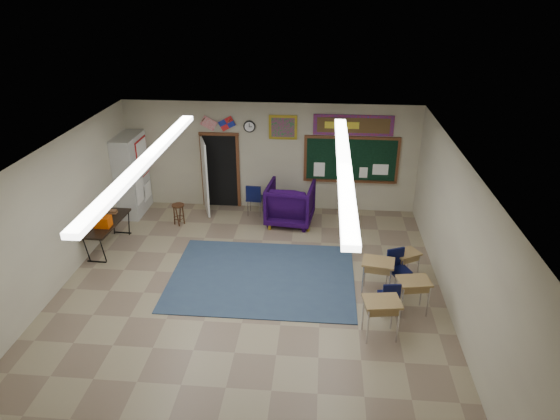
# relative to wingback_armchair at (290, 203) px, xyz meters

# --- Properties ---
(floor) EXTENTS (9.00, 9.00, 0.00)m
(floor) POSITION_rel_wingback_armchair_xyz_m (-0.62, -3.56, -0.55)
(floor) COLOR gray
(floor) RESTS_ON ground
(back_wall) EXTENTS (8.00, 0.04, 3.00)m
(back_wall) POSITION_rel_wingback_armchair_xyz_m (-0.62, 0.94, 0.95)
(back_wall) COLOR #BBB598
(back_wall) RESTS_ON floor
(left_wall) EXTENTS (0.04, 9.00, 3.00)m
(left_wall) POSITION_rel_wingback_armchair_xyz_m (-4.62, -3.56, 0.95)
(left_wall) COLOR #BBB598
(left_wall) RESTS_ON floor
(right_wall) EXTENTS (0.04, 9.00, 3.00)m
(right_wall) POSITION_rel_wingback_armchair_xyz_m (3.38, -3.56, 0.95)
(right_wall) COLOR #BBB598
(right_wall) RESTS_ON floor
(ceiling) EXTENTS (8.00, 9.00, 0.04)m
(ceiling) POSITION_rel_wingback_armchair_xyz_m (-0.62, -3.56, 2.45)
(ceiling) COLOR silver
(ceiling) RESTS_ON back_wall
(area_rug) EXTENTS (4.00, 3.00, 0.02)m
(area_rug) POSITION_rel_wingback_armchair_xyz_m (-0.42, -2.76, -0.54)
(area_rug) COLOR #2E4157
(area_rug) RESTS_ON floor
(fluorescent_strips) EXTENTS (3.86, 6.00, 0.10)m
(fluorescent_strips) POSITION_rel_wingback_armchair_xyz_m (-0.62, -3.56, 2.39)
(fluorescent_strips) COLOR white
(fluorescent_strips) RESTS_ON ceiling
(doorway) EXTENTS (1.10, 0.89, 2.16)m
(doorway) POSITION_rel_wingback_armchair_xyz_m (-2.12, 0.80, 0.51)
(doorway) COLOR black
(doorway) RESTS_ON back_wall
(chalkboard) EXTENTS (2.55, 0.14, 1.30)m
(chalkboard) POSITION_rel_wingback_armchair_xyz_m (1.58, 0.91, 0.91)
(chalkboard) COLOR #5D311A
(chalkboard) RESTS_ON back_wall
(bulletin_board) EXTENTS (2.10, 0.05, 0.55)m
(bulletin_board) POSITION_rel_wingback_armchair_xyz_m (1.58, 0.91, 1.90)
(bulletin_board) COLOR red
(bulletin_board) RESTS_ON back_wall
(framed_art_print) EXTENTS (0.75, 0.05, 0.65)m
(framed_art_print) POSITION_rel_wingback_armchair_xyz_m (-0.27, 0.91, 1.80)
(framed_art_print) COLOR #A88E20
(framed_art_print) RESTS_ON back_wall
(wall_clock) EXTENTS (0.32, 0.05, 0.32)m
(wall_clock) POSITION_rel_wingback_armchair_xyz_m (-1.17, 0.91, 1.80)
(wall_clock) COLOR black
(wall_clock) RESTS_ON back_wall
(wall_flags) EXTENTS (1.16, 0.06, 0.70)m
(wall_flags) POSITION_rel_wingback_armchair_xyz_m (-2.02, 0.88, 1.93)
(wall_flags) COLOR red
(wall_flags) RESTS_ON back_wall
(storage_cabinet) EXTENTS (0.59, 1.25, 2.20)m
(storage_cabinet) POSITION_rel_wingback_armchair_xyz_m (-4.33, 0.29, 0.54)
(storage_cabinet) COLOR #B9B9B4
(storage_cabinet) RESTS_ON floor
(wingback_armchair) EXTENTS (1.31, 1.34, 1.11)m
(wingback_armchair) POSITION_rel_wingback_armchair_xyz_m (0.00, 0.00, 0.00)
(wingback_armchair) COLOR black
(wingback_armchair) RESTS_ON floor
(student_chair_reading) EXTENTS (0.48, 0.48, 0.91)m
(student_chair_reading) POSITION_rel_wingback_armchair_xyz_m (-1.00, 0.43, -0.10)
(student_chair_reading) COLOR #080C32
(student_chair_reading) RESTS_ON floor
(student_chair_desk_a) EXTENTS (0.43, 0.43, 0.76)m
(student_chair_desk_a) POSITION_rel_wingback_armchair_xyz_m (2.16, -3.81, -0.17)
(student_chair_desk_a) COLOR #080C32
(student_chair_desk_a) RESTS_ON floor
(student_chair_desk_b) EXTENTS (0.57, 0.57, 0.87)m
(student_chair_desk_b) POSITION_rel_wingback_armchair_xyz_m (2.47, -2.95, -0.12)
(student_chair_desk_b) COLOR #080C32
(student_chair_desk_b) RESTS_ON floor
(student_desk_front_left) EXTENTS (0.71, 0.58, 0.77)m
(student_desk_front_left) POSITION_rel_wingback_armchair_xyz_m (2.01, -3.14, -0.12)
(student_desk_front_left) COLOR #987B47
(student_desk_front_left) RESTS_ON floor
(student_desk_front_right) EXTENTS (0.68, 0.63, 0.65)m
(student_desk_front_right) POSITION_rel_wingback_armchair_xyz_m (2.66, -2.53, -0.19)
(student_desk_front_right) COLOR #987B47
(student_desk_front_right) RESTS_ON floor
(student_desk_back_left) EXTENTS (0.72, 0.58, 0.78)m
(student_desk_back_left) POSITION_rel_wingback_armchair_xyz_m (1.94, -4.53, -0.12)
(student_desk_back_left) COLOR #987B47
(student_desk_back_left) RESTS_ON floor
(student_desk_back_right) EXTENTS (0.68, 0.56, 0.73)m
(student_desk_back_right) POSITION_rel_wingback_armchair_xyz_m (2.63, -3.73, -0.14)
(student_desk_back_right) COLOR #987B47
(student_desk_back_right) RESTS_ON floor
(folding_table) EXTENTS (0.62, 1.66, 0.93)m
(folding_table) POSITION_rel_wingback_armchair_xyz_m (-4.27, -1.74, -0.18)
(folding_table) COLOR black
(folding_table) RESTS_ON floor
(wooden_stool) EXTENTS (0.32, 0.32, 0.57)m
(wooden_stool) POSITION_rel_wingback_armchair_xyz_m (-2.92, -0.37, -0.26)
(wooden_stool) COLOR #4A2816
(wooden_stool) RESTS_ON floor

